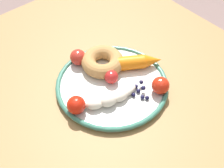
{
  "coord_description": "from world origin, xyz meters",
  "views": [
    {
      "loc": [
        -0.37,
        0.35,
        1.34
      ],
      "look_at": [
        0.03,
        0.01,
        0.75
      ],
      "focal_mm": 50.08,
      "sensor_mm": 36.0,
      "label": 1
    }
  ],
  "objects_px": {
    "donut": "(103,62)",
    "carrot_orange": "(140,62)",
    "plate": "(112,85)",
    "banana": "(107,100)",
    "tomato_far": "(160,85)",
    "blueberry_pile": "(138,91)",
    "tomato_near": "(111,77)",
    "tomato_extra": "(76,105)",
    "tomato_mid": "(78,57)",
    "dining_table": "(123,115)"
  },
  "relations": [
    {
      "from": "banana",
      "to": "tomato_far",
      "type": "relative_size",
      "value": 3.74
    },
    {
      "from": "tomato_far",
      "to": "tomato_extra",
      "type": "relative_size",
      "value": 0.99
    },
    {
      "from": "banana",
      "to": "blueberry_pile",
      "type": "distance_m",
      "value": 0.08
    },
    {
      "from": "carrot_orange",
      "to": "tomato_near",
      "type": "bearing_deg",
      "value": 84.96
    },
    {
      "from": "banana",
      "to": "tomato_near",
      "type": "xyz_separation_m",
      "value": [
        0.05,
        -0.05,
        0.0
      ]
    },
    {
      "from": "plate",
      "to": "banana",
      "type": "distance_m",
      "value": 0.06
    },
    {
      "from": "banana",
      "to": "tomato_extra",
      "type": "xyz_separation_m",
      "value": [
        0.03,
        0.07,
        0.01
      ]
    },
    {
      "from": "plate",
      "to": "tomato_extra",
      "type": "bearing_deg",
      "value": 95.06
    },
    {
      "from": "banana",
      "to": "carrot_orange",
      "type": "xyz_separation_m",
      "value": [
        0.04,
        -0.14,
        0.01
      ]
    },
    {
      "from": "donut",
      "to": "carrot_orange",
      "type": "bearing_deg",
      "value": -131.06
    },
    {
      "from": "tomato_far",
      "to": "tomato_extra",
      "type": "distance_m",
      "value": 0.21
    },
    {
      "from": "tomato_near",
      "to": "dining_table",
      "type": "bearing_deg",
      "value": -166.3
    },
    {
      "from": "tomato_mid",
      "to": "banana",
      "type": "bearing_deg",
      "value": 169.17
    },
    {
      "from": "carrot_orange",
      "to": "tomato_extra",
      "type": "relative_size",
      "value": 2.69
    },
    {
      "from": "carrot_orange",
      "to": "tomato_extra",
      "type": "distance_m",
      "value": 0.21
    },
    {
      "from": "plate",
      "to": "dining_table",
      "type": "bearing_deg",
      "value": -155.92
    },
    {
      "from": "banana",
      "to": "tomato_mid",
      "type": "height_order",
      "value": "tomato_mid"
    },
    {
      "from": "plate",
      "to": "banana",
      "type": "xyz_separation_m",
      "value": [
        -0.04,
        0.05,
        0.02
      ]
    },
    {
      "from": "plate",
      "to": "tomato_near",
      "type": "relative_size",
      "value": 8.14
    },
    {
      "from": "dining_table",
      "to": "tomato_far",
      "type": "height_order",
      "value": "tomato_far"
    },
    {
      "from": "carrot_orange",
      "to": "dining_table",
      "type": "bearing_deg",
      "value": 110.18
    },
    {
      "from": "dining_table",
      "to": "carrot_orange",
      "type": "relative_size",
      "value": 8.39
    },
    {
      "from": "donut",
      "to": "dining_table",
      "type": "bearing_deg",
      "value": 175.03
    },
    {
      "from": "dining_table",
      "to": "tomato_extra",
      "type": "distance_m",
      "value": 0.19
    },
    {
      "from": "carrot_orange",
      "to": "tomato_mid",
      "type": "distance_m",
      "value": 0.16
    },
    {
      "from": "donut",
      "to": "tomato_far",
      "type": "xyz_separation_m",
      "value": [
        -0.16,
        -0.05,
        0.0
      ]
    },
    {
      "from": "tomato_mid",
      "to": "tomato_far",
      "type": "distance_m",
      "value": 0.23
    },
    {
      "from": "plate",
      "to": "tomato_extra",
      "type": "distance_m",
      "value": 0.12
    },
    {
      "from": "tomato_near",
      "to": "plate",
      "type": "bearing_deg",
      "value": 149.45
    },
    {
      "from": "blueberry_pile",
      "to": "carrot_orange",
      "type": "bearing_deg",
      "value": -45.54
    },
    {
      "from": "plate",
      "to": "tomato_mid",
      "type": "xyz_separation_m",
      "value": [
        0.12,
        0.02,
        0.02
      ]
    },
    {
      "from": "dining_table",
      "to": "tomato_near",
      "type": "bearing_deg",
      "value": 13.7
    },
    {
      "from": "banana",
      "to": "tomato_near",
      "type": "relative_size",
      "value": 4.69
    },
    {
      "from": "dining_table",
      "to": "banana",
      "type": "distance_m",
      "value": 0.14
    },
    {
      "from": "blueberry_pile",
      "to": "tomato_near",
      "type": "distance_m",
      "value": 0.08
    },
    {
      "from": "tomato_mid",
      "to": "tomato_extra",
      "type": "bearing_deg",
      "value": 141.97
    },
    {
      "from": "tomato_extra",
      "to": "tomato_near",
      "type": "bearing_deg",
      "value": -81.69
    },
    {
      "from": "donut",
      "to": "blueberry_pile",
      "type": "distance_m",
      "value": 0.13
    },
    {
      "from": "tomato_far",
      "to": "tomato_extra",
      "type": "bearing_deg",
      "value": 66.0
    },
    {
      "from": "tomato_mid",
      "to": "plate",
      "type": "bearing_deg",
      "value": -170.95
    },
    {
      "from": "carrot_orange",
      "to": "tomato_mid",
      "type": "xyz_separation_m",
      "value": [
        0.12,
        0.11,
        0.0
      ]
    },
    {
      "from": "plate",
      "to": "carrot_orange",
      "type": "height_order",
      "value": "carrot_orange"
    },
    {
      "from": "carrot_orange",
      "to": "donut",
      "type": "height_order",
      "value": "same"
    },
    {
      "from": "dining_table",
      "to": "tomato_mid",
      "type": "relative_size",
      "value": 23.37
    },
    {
      "from": "plate",
      "to": "tomato_near",
      "type": "distance_m",
      "value": 0.02
    },
    {
      "from": "plate",
      "to": "tomato_far",
      "type": "height_order",
      "value": "tomato_far"
    },
    {
      "from": "banana",
      "to": "tomato_far",
      "type": "distance_m",
      "value": 0.13
    },
    {
      "from": "tomato_near",
      "to": "tomato_mid",
      "type": "relative_size",
      "value": 0.82
    },
    {
      "from": "blueberry_pile",
      "to": "donut",
      "type": "bearing_deg",
      "value": 3.71
    },
    {
      "from": "dining_table",
      "to": "plate",
      "type": "relative_size",
      "value": 3.5
    }
  ]
}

